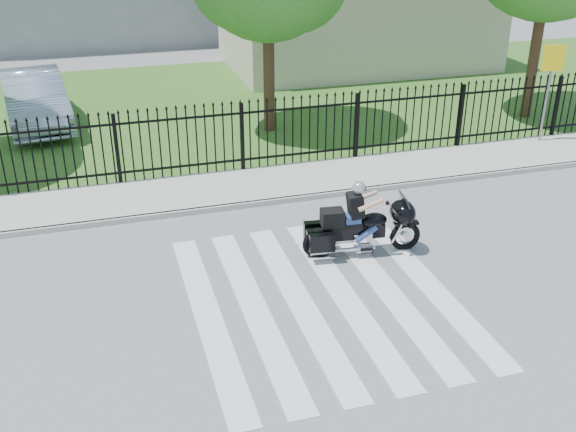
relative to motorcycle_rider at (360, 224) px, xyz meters
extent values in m
plane|color=slate|center=(-1.21, -1.32, -0.64)|extent=(120.00, 120.00, 0.00)
cube|color=#ADAAA3|center=(-1.21, 3.68, -0.58)|extent=(40.00, 2.00, 0.12)
cube|color=#ADAAA3|center=(-1.21, 2.68, -0.58)|extent=(40.00, 0.12, 0.12)
cube|color=#32591E|center=(-1.21, 10.68, -0.63)|extent=(40.00, 12.00, 0.02)
cube|color=black|center=(-1.21, 4.68, -0.29)|extent=(26.00, 0.04, 0.05)
cube|color=black|center=(-1.21, 4.68, 0.91)|extent=(26.00, 0.04, 0.05)
cylinder|color=#382316|center=(0.29, 7.68, 1.44)|extent=(0.32, 0.32, 4.16)
cylinder|color=#382316|center=(8.29, 6.68, 1.76)|extent=(0.32, 0.32, 4.80)
cube|color=#B5AB97|center=(5.79, 14.68, 1.11)|extent=(10.00, 6.00, 3.50)
torus|color=black|center=(0.93, -0.11, -0.35)|extent=(0.62, 0.19, 0.61)
torus|color=black|center=(-0.79, 0.09, -0.35)|extent=(0.66, 0.21, 0.65)
cube|color=black|center=(-0.08, 0.01, -0.15)|extent=(1.17, 0.34, 0.27)
ellipsoid|color=black|center=(0.27, -0.03, 0.05)|extent=(0.59, 0.42, 0.29)
cube|color=black|center=(-0.26, 0.03, 0.02)|extent=(0.61, 0.35, 0.09)
cube|color=silver|center=(0.05, -0.01, -0.30)|extent=(0.38, 0.31, 0.27)
ellipsoid|color=black|center=(0.84, -0.10, 0.18)|extent=(0.55, 0.69, 0.48)
cube|color=black|center=(-0.54, 0.06, 0.18)|extent=(0.46, 0.38, 0.32)
cube|color=navy|center=(-0.15, 0.02, 0.12)|extent=(0.33, 0.30, 0.16)
sphere|color=#ACB0B4|center=(-0.05, 0.01, 0.76)|extent=(0.26, 0.26, 0.26)
imported|color=#9FADC8|center=(-6.26, 10.07, 0.17)|extent=(2.30, 4.98, 1.58)
cylinder|color=slate|center=(7.18, 4.38, 0.74)|extent=(0.07, 0.07, 2.52)
cube|color=yellow|center=(7.18, 4.36, 1.77)|extent=(0.55, 0.25, 0.69)
camera|label=1|loc=(-4.61, -10.65, 5.80)|focal=42.00mm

